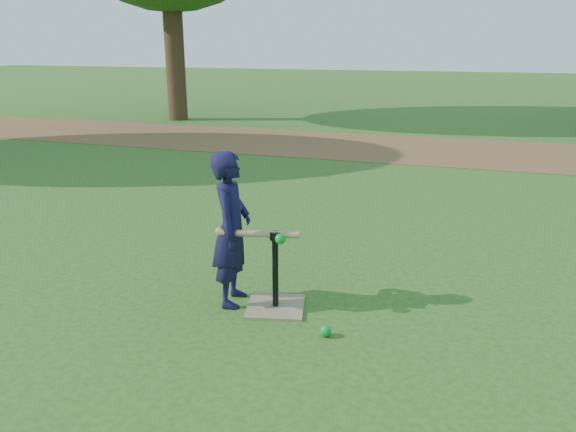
% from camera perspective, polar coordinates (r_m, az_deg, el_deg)
% --- Properties ---
extents(ground, '(80.00, 80.00, 0.00)m').
position_cam_1_polar(ground, '(4.14, -5.70, -10.89)').
color(ground, '#285116').
rests_on(ground, ground).
extents(dirt_strip, '(24.00, 3.00, 0.01)m').
position_cam_1_polar(dirt_strip, '(11.10, 10.34, 6.82)').
color(dirt_strip, brown).
rests_on(dirt_strip, ground).
extents(child, '(0.36, 0.48, 1.19)m').
position_cam_1_polar(child, '(4.25, -5.75, -1.36)').
color(child, black).
rests_on(child, ground).
extents(wiffle_ball_ground, '(0.08, 0.08, 0.08)m').
position_cam_1_polar(wiffle_ball_ground, '(3.96, 3.84, -11.58)').
color(wiffle_ball_ground, '#0D9125').
rests_on(wiffle_ball_ground, ground).
extents(batting_tee, '(0.52, 0.52, 0.61)m').
position_cam_1_polar(batting_tee, '(4.31, -1.28, -8.01)').
color(batting_tee, '#857554').
rests_on(batting_tee, ground).
extents(swing_action, '(0.63, 0.18, 0.08)m').
position_cam_1_polar(swing_action, '(4.14, -2.96, -1.90)').
color(swing_action, tan).
rests_on(swing_action, ground).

